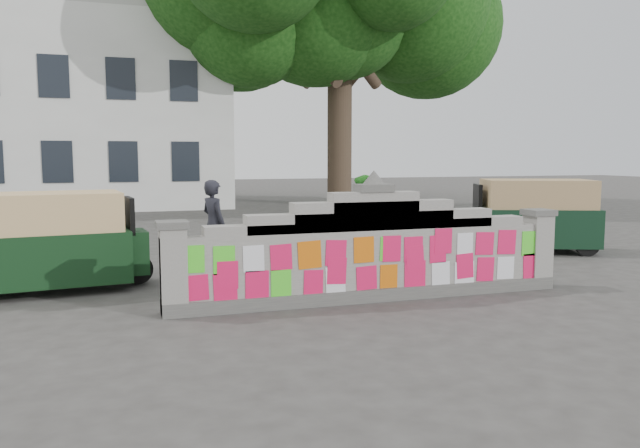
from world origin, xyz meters
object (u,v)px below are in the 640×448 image
(rickshaw_left, at_px, (52,240))
(cyclist_rider, at_px, (214,238))
(rickshaw_right, at_px, (533,214))
(cyclist_bike, at_px, (214,256))
(pedestrian, at_px, (365,222))

(rickshaw_left, bearing_deg, cyclist_rider, -8.55)
(cyclist_rider, height_order, rickshaw_right, rickshaw_right)
(cyclist_bike, relative_size, rickshaw_right, 0.56)
(rickshaw_left, height_order, rickshaw_right, rickshaw_right)
(cyclist_bike, xyz_separation_m, cyclist_rider, (0.00, 0.00, 0.32))
(cyclist_rider, xyz_separation_m, rickshaw_left, (-2.64, 0.10, 0.06))
(rickshaw_left, distance_m, rickshaw_right, 10.28)
(cyclist_rider, height_order, rickshaw_left, rickshaw_left)
(cyclist_bike, bearing_deg, rickshaw_left, 63.73)
(cyclist_rider, bearing_deg, pedestrian, -106.92)
(cyclist_rider, xyz_separation_m, pedestrian, (3.02, 0.38, 0.15))
(pedestrian, height_order, rickshaw_right, pedestrian)
(rickshaw_left, bearing_deg, rickshaw_right, -0.16)
(cyclist_bike, height_order, rickshaw_left, rickshaw_left)
(pedestrian, xyz_separation_m, rickshaw_left, (-5.66, -0.29, -0.08))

